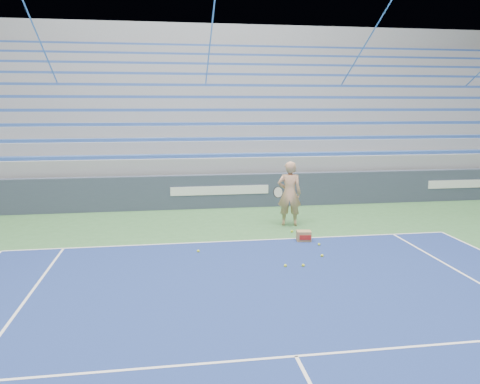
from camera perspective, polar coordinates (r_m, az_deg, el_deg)
sponsor_barrier at (r=15.37m, az=-2.50°, el=0.12°), size 30.00×0.32×1.10m
bleachers at (r=20.84m, az=-4.25°, el=7.81°), size 31.00×9.15×7.30m
tennis_player at (r=13.06m, az=6.03°, el=-0.18°), size 0.98×0.91×1.81m
ball_box at (r=11.72m, az=7.78°, el=-5.35°), size 0.38×0.32×0.26m
tennis_ball_0 at (r=10.60m, az=9.97°, el=-7.66°), size 0.07×0.07×0.07m
tennis_ball_1 at (r=10.81m, az=-5.11°, el=-7.19°), size 0.07×0.07×0.07m
tennis_ball_2 at (r=11.42m, az=9.61°, el=-6.32°), size 0.07×0.07×0.07m
tennis_ball_3 at (r=9.93m, az=7.71°, el=-8.86°), size 0.07×0.07×0.07m
tennis_ball_4 at (r=12.50m, az=6.35°, el=-4.78°), size 0.07×0.07×0.07m
tennis_ball_5 at (r=9.87m, az=5.56°, el=-8.94°), size 0.07×0.07×0.07m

